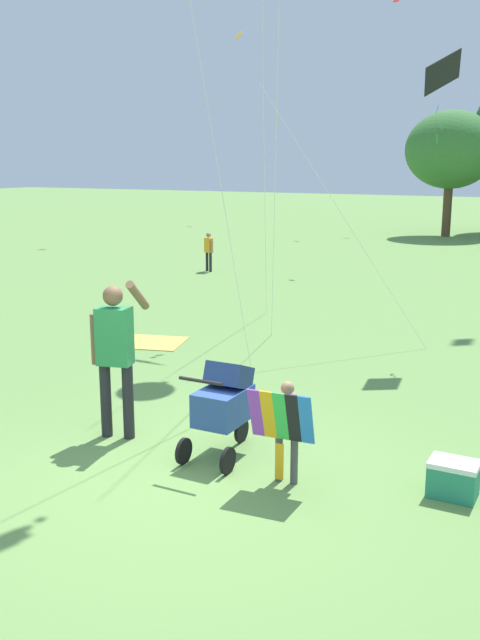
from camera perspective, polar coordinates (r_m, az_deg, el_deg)
name	(u,v)px	position (r m, az deg, el deg)	size (l,w,h in m)	color
ground_plane	(183,477)	(7.27, -4.55, -12.42)	(120.00, 120.00, 0.00)	#668E47
child_with_butterfly_kite	(286,423)	(6.88, 3.69, -8.21)	(0.64, 0.37, 1.03)	#4C4C51
person_adult_flyer	(115,347)	(8.01, -9.99, -2.17)	(0.58, 0.63, 1.83)	#232328
stroller	(224,401)	(7.53, -1.28, -6.50)	(0.56, 1.08, 1.03)	black
kite_orange_delta	(436,86)	(11.96, 15.44, 17.63)	(2.76, 1.71, 4.76)	black
person_couple_left	(209,249)	(20.27, -2.53, 5.75)	(0.33, 0.23, 1.11)	#232328
picnic_blanket	(143,342)	(12.45, -7.76, -1.76)	(1.39, 0.98, 0.02)	gold
cooler_box	(453,479)	(7.08, 16.73, -12.09)	(0.45, 0.33, 0.35)	#288466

